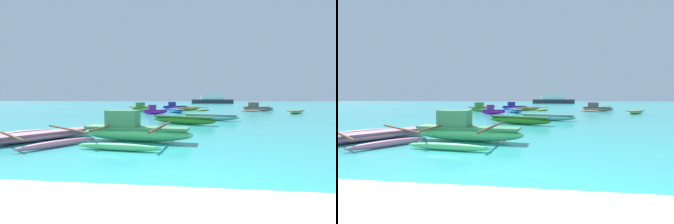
% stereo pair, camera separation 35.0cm
% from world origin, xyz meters
% --- Properties ---
extents(moored_boat_0, '(3.86, 3.25, 1.03)m').
position_xyz_m(moored_boat_0, '(-1.68, 5.06, 0.34)').
color(moored_boat_0, '#62DE7E').
rests_on(moored_boat_0, ground_plane).
extents(moored_boat_1, '(5.02, 4.72, 0.39)m').
position_xyz_m(moored_boat_1, '(-0.07, 25.41, 0.18)').
color(moored_boat_1, gold).
rests_on(moored_boat_1, ground_plane).
extents(moored_boat_2, '(4.30, 4.76, 0.99)m').
position_xyz_m(moored_boat_2, '(7.60, 24.39, 0.33)').
color(moored_boat_2, '#A07A6C').
rests_on(moored_boat_2, ground_plane).
extents(moored_boat_3, '(3.72, 1.39, 0.41)m').
position_xyz_m(moored_boat_3, '(1.40, 12.59, 0.23)').
color(moored_boat_3, '#8ADDCC').
rests_on(moored_boat_3, ground_plane).
extents(moored_boat_4, '(3.55, 3.44, 0.99)m').
position_xyz_m(moored_boat_4, '(-2.05, 27.56, 0.32)').
color(moored_boat_4, '#3227E0').
rests_on(moored_boat_4, ground_plane).
extents(moored_boat_5, '(4.01, 3.79, 0.34)m').
position_xyz_m(moored_boat_5, '(-4.90, 4.82, 0.16)').
color(moored_boat_5, pink).
rests_on(moored_boat_5, ground_plane).
extents(moored_boat_6, '(2.15, 1.92, 0.31)m').
position_xyz_m(moored_boat_6, '(9.99, 20.10, 0.18)').
color(moored_boat_6, '#ADCB72').
rests_on(moored_boat_6, ground_plane).
extents(moored_boat_7, '(2.35, 1.39, 0.87)m').
position_xyz_m(moored_boat_7, '(-3.18, 18.10, 0.31)').
color(moored_boat_7, '#BE23CF').
rests_on(moored_boat_7, ground_plane).
extents(moored_boat_8, '(3.67, 1.88, 0.45)m').
position_xyz_m(moored_boat_8, '(-0.28, 10.19, 0.25)').
color(moored_boat_8, '#3B8D25').
rests_on(moored_boat_8, ground_plane).
extents(moored_boat_9, '(2.07, 3.31, 0.38)m').
position_xyz_m(moored_boat_9, '(-1.41, 20.47, 0.21)').
color(moored_boat_9, '#3481D1').
rests_on(moored_boat_9, ground_plane).
extents(moored_boat_10, '(3.81, 3.85, 1.00)m').
position_xyz_m(moored_boat_10, '(-5.30, 22.56, 0.32)').
color(moored_boat_10, '#68D34B').
rests_on(moored_boat_10, ground_plane).
extents(distant_ferry, '(11.93, 2.62, 2.62)m').
position_xyz_m(distant_ferry, '(6.05, 65.06, 1.07)').
color(distant_ferry, '#2D333D').
rests_on(distant_ferry, ground_plane).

